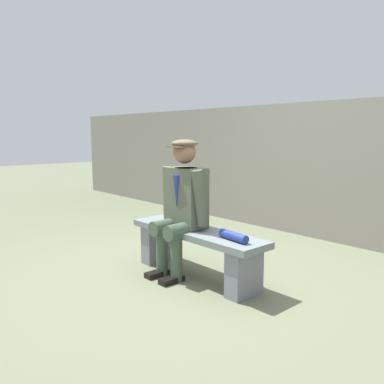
{
  "coord_description": "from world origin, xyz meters",
  "views": [
    {
      "loc": [
        -2.66,
        2.42,
        1.35
      ],
      "look_at": [
        0.06,
        0.0,
        0.81
      ],
      "focal_mm": 36.81,
      "sensor_mm": 36.0,
      "label": 1
    }
  ],
  "objects": [
    {
      "name": "rolled_magazine",
      "position": [
        -0.5,
        0.03,
        0.5
      ],
      "size": [
        0.31,
        0.11,
        0.08
      ],
      "primitive_type": "cylinder",
      "rotation": [
        0.0,
        1.57,
        -0.11
      ],
      "color": "navy",
      "rests_on": "bench"
    },
    {
      "name": "ground_plane",
      "position": [
        0.0,
        0.0,
        0.0
      ],
      "size": [
        30.0,
        30.0,
        0.0
      ],
      "primitive_type": "plane",
      "color": "#676E53"
    },
    {
      "name": "stadium_wall",
      "position": [
        0.0,
        -2.2,
        0.88
      ],
      "size": [
        12.0,
        0.24,
        1.75
      ],
      "primitive_type": "cube",
      "color": "gray",
      "rests_on": "ground"
    },
    {
      "name": "bench",
      "position": [
        0.0,
        0.0,
        0.31
      ],
      "size": [
        1.52,
        0.39,
        0.46
      ],
      "color": "slate",
      "rests_on": "ground"
    },
    {
      "name": "seated_man",
      "position": [
        0.14,
        0.05,
        0.7
      ],
      "size": [
        0.56,
        0.51,
        1.3
      ],
      "color": "#515745",
      "rests_on": "ground"
    }
  ]
}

